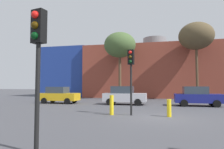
{
  "coord_description": "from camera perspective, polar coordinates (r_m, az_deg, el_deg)",
  "views": [
    {
      "loc": [
        -0.04,
        -11.43,
        1.72
      ],
      "look_at": [
        -4.48,
        8.07,
        2.91
      ],
      "focal_mm": 32.19,
      "sensor_mm": 36.0,
      "label": 1
    }
  ],
  "objects": [
    {
      "name": "building_backdrop",
      "position": [
        35.35,
        12.15,
        0.56
      ],
      "size": [
        36.97,
        12.65,
        10.06
      ],
      "color": "brown",
      "rests_on": "ground_plane"
    },
    {
      "name": "bare_tree_0",
      "position": [
        27.75,
        22.78,
        9.95
      ],
      "size": [
        4.28,
        4.28,
        9.76
      ],
      "color": "brown",
      "rests_on": "ground_plane"
    },
    {
      "name": "parked_car_0",
      "position": [
        21.33,
        -14.78,
        -5.66
      ],
      "size": [
        3.88,
        1.91,
        1.68
      ],
      "color": "gold",
      "rests_on": "ground_plane"
    },
    {
      "name": "traffic_light_near_left",
      "position": [
        5.71,
        -20.34,
        7.44
      ],
      "size": [
        0.4,
        0.39,
        3.77
      ],
      "rotation": [
        0.0,
        0.0,
        -1.79
      ],
      "color": "black",
      "rests_on": "ground_plane"
    },
    {
      "name": "ground_plane",
      "position": [
        11.56,
        13.16,
        -11.87
      ],
      "size": [
        200.0,
        200.0,
        0.0
      ],
      "primitive_type": "plane",
      "color": "#47474C"
    },
    {
      "name": "bollard_yellow_1",
      "position": [
        12.3,
        -0.1,
        -8.65
      ],
      "size": [
        0.24,
        0.24,
        1.19
      ],
      "primitive_type": "cylinder",
      "color": "yellow",
      "rests_on": "ground_plane"
    },
    {
      "name": "bare_tree_1",
      "position": [
        27.65,
        2.24,
        8.27
      ],
      "size": [
        4.3,
        4.3,
        9.09
      ],
      "color": "brown",
      "rests_on": "ground_plane"
    },
    {
      "name": "parked_car_2",
      "position": [
        19.21,
        23.07,
        -5.71
      ],
      "size": [
        3.96,
        1.95,
        1.72
      ],
      "color": "navy",
      "rests_on": "ground_plane"
    },
    {
      "name": "traffic_light_island",
      "position": [
        12.17,
        5.39,
        2.17
      ],
      "size": [
        0.4,
        0.39,
        3.94
      ],
      "rotation": [
        0.0,
        0.0,
        -1.74
      ],
      "color": "black",
      "rests_on": "ground_plane"
    },
    {
      "name": "bollard_yellow_0",
      "position": [
        11.98,
        15.91,
        -9.14
      ],
      "size": [
        0.24,
        0.24,
        0.99
      ],
      "primitive_type": "cylinder",
      "color": "yellow",
      "rests_on": "ground_plane"
    },
    {
      "name": "parked_car_1",
      "position": [
        19.17,
        3.51,
        -5.95
      ],
      "size": [
        4.02,
        1.97,
        1.74
      ],
      "color": "silver",
      "rests_on": "ground_plane"
    }
  ]
}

